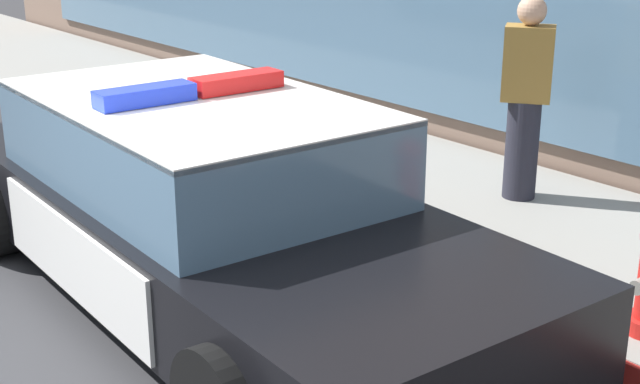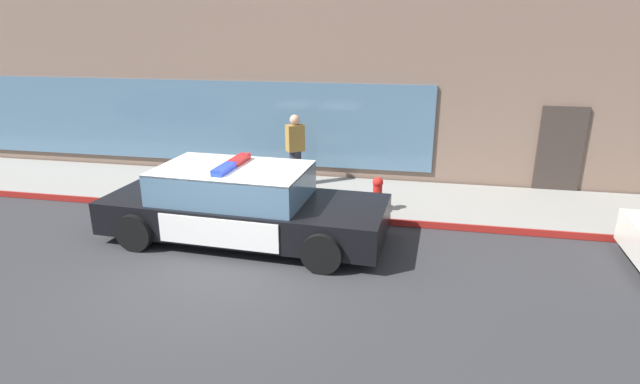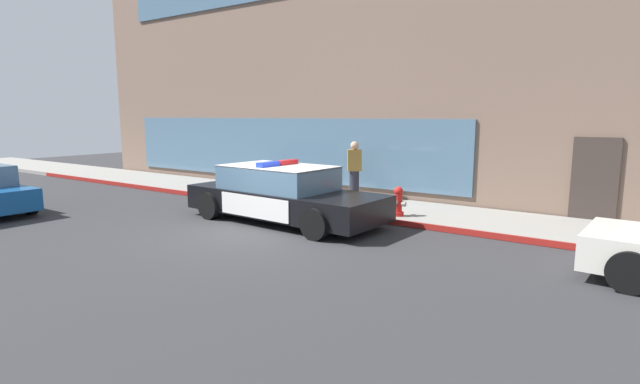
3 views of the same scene
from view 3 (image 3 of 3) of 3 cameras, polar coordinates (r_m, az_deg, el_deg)
name	(u,v)px [view 3 (image 3 of 3)]	position (r m, az deg, el deg)	size (l,w,h in m)	color
ground	(255,233)	(10.98, -7.72, -4.76)	(48.00, 48.00, 0.00)	#303033
sidewalk	(344,204)	(13.92, 2.87, -1.43)	(48.00, 2.63, 0.15)	gray
curb_red_paint	(318,212)	(12.83, -0.29, -2.32)	(28.80, 0.04, 0.14)	maroon
storefront_building	(414,58)	(20.31, 11.04, 15.26)	(23.74, 10.96, 9.72)	#7A6051
police_cruiser	(283,194)	(11.93, -4.44, -0.26)	(5.26, 2.31, 1.49)	black
fire_hydrant	(398,202)	(12.02, 9.23, -1.14)	(0.34, 0.39, 0.73)	red
pedestrian_on_sidewalk	(354,170)	(14.13, 4.07, 2.56)	(0.48, 0.44, 1.71)	#23232D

